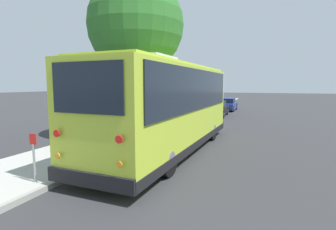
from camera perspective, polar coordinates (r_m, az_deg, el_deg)
ground_plane at (r=11.49m, az=1.33°, el=-6.93°), size 160.00×160.00×0.00m
sidewalk_slab at (r=12.85m, az=-12.11°, el=-5.28°), size 80.00×3.23×0.15m
curb_strip at (r=12.03m, az=-5.32°, el=-5.97°), size 80.00×0.14×0.15m
shuttle_bus at (r=10.42m, az=0.19°, el=2.59°), size 9.93×2.86×3.63m
parked_sedan_black at (r=22.83m, az=10.45°, el=1.29°), size 4.41×1.76×1.31m
parked_sedan_blue at (r=28.14m, az=12.79°, el=2.21°), size 4.15×1.74×1.30m
street_tree at (r=13.63m, az=-6.79°, el=19.94°), size 4.63×4.63×8.39m
sign_post_near at (r=7.74m, az=-27.15°, el=-8.16°), size 0.06×0.22×1.29m
sign_post_far at (r=9.24m, az=-17.24°, el=-4.73°), size 0.06×0.22×1.49m
fire_hydrant at (r=18.80m, az=3.55°, el=0.08°), size 0.22×0.22×0.81m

